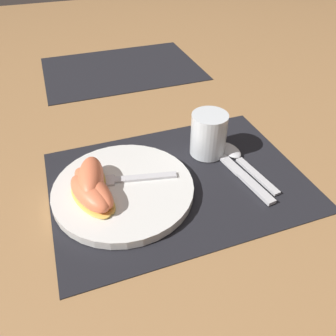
% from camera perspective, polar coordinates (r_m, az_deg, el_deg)
% --- Properties ---
extents(ground_plane, '(3.00, 3.00, 0.00)m').
position_cam_1_polar(ground_plane, '(0.62, 1.78, -2.27)').
color(ground_plane, '#A37547').
extents(placemat, '(0.47, 0.34, 0.00)m').
position_cam_1_polar(placemat, '(0.62, 1.79, -2.13)').
color(placemat, black).
rests_on(placemat, ground_plane).
extents(placemat_far, '(0.47, 0.34, 0.00)m').
position_cam_1_polar(placemat_far, '(1.08, -8.04, 16.83)').
color(placemat_far, black).
rests_on(placemat_far, ground_plane).
extents(plate, '(0.25, 0.25, 0.02)m').
position_cam_1_polar(plate, '(0.59, -7.84, -3.42)').
color(plate, white).
rests_on(plate, placemat).
extents(juice_glass, '(0.07, 0.07, 0.09)m').
position_cam_1_polar(juice_glass, '(0.67, 7.04, 5.50)').
color(juice_glass, silver).
rests_on(juice_glass, placemat).
extents(knife, '(0.05, 0.22, 0.01)m').
position_cam_1_polar(knife, '(0.65, 11.73, -0.20)').
color(knife, silver).
rests_on(knife, placemat).
extents(spoon, '(0.05, 0.17, 0.01)m').
position_cam_1_polar(spoon, '(0.68, 11.92, 1.97)').
color(spoon, silver).
rests_on(spoon, placemat).
extents(fork, '(0.18, 0.06, 0.00)m').
position_cam_1_polar(fork, '(0.59, -8.57, -2.02)').
color(fork, silver).
rests_on(fork, plate).
extents(citrus_wedge_0, '(0.07, 0.12, 0.05)m').
position_cam_1_polar(citrus_wedge_0, '(0.58, -13.20, -1.93)').
color(citrus_wedge_0, '#F7C656').
rests_on(citrus_wedge_0, plate).
extents(citrus_wedge_1, '(0.08, 0.13, 0.04)m').
position_cam_1_polar(citrus_wedge_1, '(0.57, -12.85, -3.47)').
color(citrus_wedge_1, '#F7C656').
rests_on(citrus_wedge_1, plate).
extents(citrus_wedge_2, '(0.08, 0.12, 0.04)m').
position_cam_1_polar(citrus_wedge_2, '(0.56, -13.44, -4.44)').
color(citrus_wedge_2, '#F7C656').
rests_on(citrus_wedge_2, plate).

